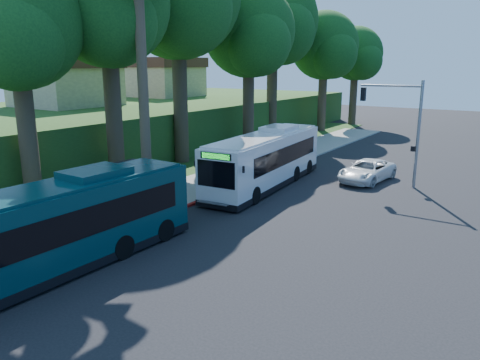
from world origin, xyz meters
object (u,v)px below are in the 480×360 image
Objects in this scene: white_bus at (266,159)px; teal_bus at (58,226)px; pickup at (367,171)px; bus_shelter at (142,175)px.

white_bus reaches higher than teal_bus.
white_bus is at bearing -129.85° from pickup.
white_bus is at bearing 90.72° from teal_bus.
white_bus is 7.33m from pickup.
teal_bus is (3.46, -8.08, 0.03)m from bus_shelter.
teal_bus is at bearing -97.76° from pickup.
teal_bus is at bearing -66.83° from bus_shelter.
teal_bus is 2.39× the size of pickup.
bus_shelter is 0.25× the size of white_bus.
white_bus reaches higher than bus_shelter.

